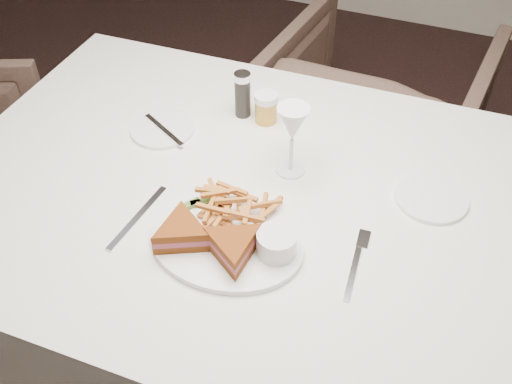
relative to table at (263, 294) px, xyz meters
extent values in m
plane|color=black|center=(-0.14, -0.08, -0.38)|extent=(5.00, 5.00, 0.00)
cube|color=silver|center=(0.00, 0.00, 0.00)|extent=(1.51, 1.02, 0.75)
imported|color=#4C382E|center=(0.08, 0.92, -0.01)|extent=(0.79, 0.75, 0.74)
ellipsoid|color=white|center=(-0.02, -0.17, 0.38)|extent=(0.33, 0.26, 0.01)
cube|color=silver|center=(-0.22, -0.17, 0.38)|extent=(0.03, 0.21, 0.00)
cylinder|color=white|center=(-0.32, 0.12, 0.38)|extent=(0.16, 0.16, 0.01)
cylinder|color=white|center=(0.35, 0.12, 0.38)|extent=(0.16, 0.16, 0.01)
cylinder|color=black|center=(-0.16, 0.25, 0.44)|extent=(0.04, 0.04, 0.12)
cylinder|color=#BC8A2D|center=(-0.09, 0.25, 0.42)|extent=(0.06, 0.06, 0.08)
cube|color=#466C25|center=(-0.10, -0.09, 0.40)|extent=(0.05, 0.05, 0.01)
cube|color=#466C25|center=(-0.13, -0.11, 0.40)|extent=(0.04, 0.05, 0.01)
cylinder|color=white|center=(0.09, -0.16, 0.42)|extent=(0.08, 0.08, 0.05)
camera|label=1|loc=(0.32, -0.85, 1.26)|focal=40.00mm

